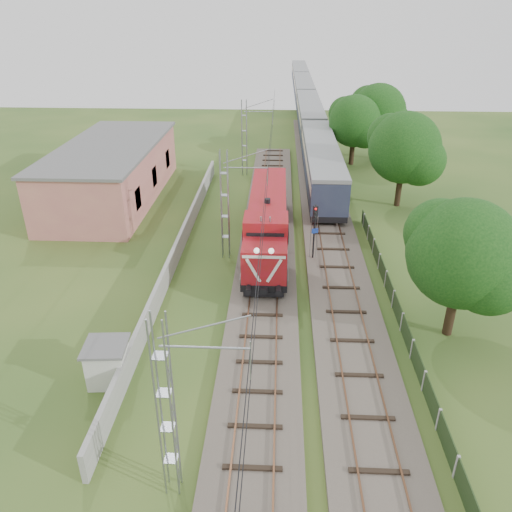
# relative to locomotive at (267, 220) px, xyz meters

# --- Properties ---
(ground) EXTENTS (140.00, 140.00, 0.00)m
(ground) POSITION_rel_locomotive_xyz_m (0.00, -13.79, -2.20)
(ground) COLOR #284A1B
(ground) RESTS_ON ground
(track_main) EXTENTS (4.20, 70.00, 0.45)m
(track_main) POSITION_rel_locomotive_xyz_m (0.00, -6.79, -2.01)
(track_main) COLOR #6B6054
(track_main) RESTS_ON ground
(track_side) EXTENTS (4.20, 80.00, 0.45)m
(track_side) POSITION_rel_locomotive_xyz_m (5.00, 6.21, -2.01)
(track_side) COLOR #6B6054
(track_side) RESTS_ON ground
(catenary) EXTENTS (3.31, 70.00, 8.00)m
(catenary) POSITION_rel_locomotive_xyz_m (-2.95, -1.79, 1.85)
(catenary) COLOR gray
(catenary) RESTS_ON ground
(boundary_wall) EXTENTS (0.25, 40.00, 1.50)m
(boundary_wall) POSITION_rel_locomotive_xyz_m (-6.50, -1.79, -1.45)
(boundary_wall) COLOR #9E9E99
(boundary_wall) RESTS_ON ground
(station_building) EXTENTS (8.40, 20.40, 5.22)m
(station_building) POSITION_rel_locomotive_xyz_m (-15.00, 10.21, 0.43)
(station_building) COLOR #B05F5F
(station_building) RESTS_ON ground
(fence) EXTENTS (0.12, 32.00, 1.20)m
(fence) POSITION_rel_locomotive_xyz_m (8.00, -10.79, -1.60)
(fence) COLOR black
(fence) RESTS_ON ground
(locomotive) EXTENTS (2.92, 16.70, 4.24)m
(locomotive) POSITION_rel_locomotive_xyz_m (0.00, 0.00, 0.00)
(locomotive) COLOR black
(locomotive) RESTS_ON ground
(coach_rake) EXTENTS (3.18, 94.83, 3.67)m
(coach_rake) POSITION_rel_locomotive_xyz_m (5.00, 50.74, 0.42)
(coach_rake) COLOR black
(coach_rake) RESTS_ON ground
(signal_post) EXTENTS (0.47, 0.38, 4.40)m
(signal_post) POSITION_rel_locomotive_xyz_m (3.38, -2.39, 0.83)
(signal_post) COLOR black
(signal_post) RESTS_ON ground
(relay_hut) EXTENTS (2.22, 2.22, 2.14)m
(relay_hut) POSITION_rel_locomotive_xyz_m (-7.40, -15.76, -1.12)
(relay_hut) COLOR beige
(relay_hut) RESTS_ON ground
(tree_a) EXTENTS (6.20, 5.91, 8.04)m
(tree_a) POSITION_rel_locomotive_xyz_m (10.64, -10.94, 2.82)
(tree_a) COLOR #321D14
(tree_a) RESTS_ON ground
(tree_b) EXTENTS (6.65, 6.33, 8.62)m
(tree_b) POSITION_rel_locomotive_xyz_m (11.91, 9.40, 3.18)
(tree_b) COLOR #321D14
(tree_b) RESTS_ON ground
(tree_c) EXTENTS (6.10, 5.81, 7.91)m
(tree_c) POSITION_rel_locomotive_xyz_m (9.27, 22.73, 2.74)
(tree_c) COLOR #321D14
(tree_c) RESTS_ON ground
(tree_d) EXTENTS (6.76, 6.44, 8.77)m
(tree_d) POSITION_rel_locomotive_xyz_m (12.31, 25.51, 3.27)
(tree_d) COLOR #321D14
(tree_d) RESTS_ON ground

